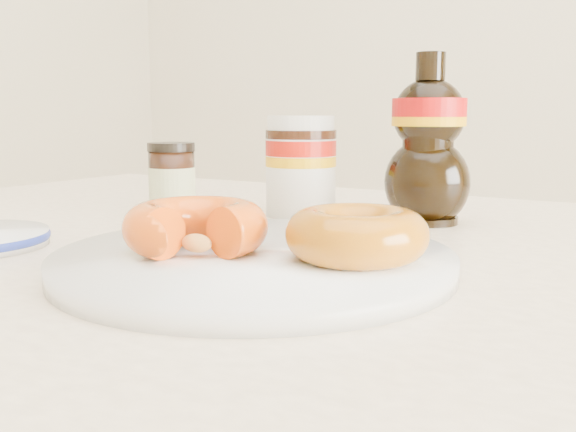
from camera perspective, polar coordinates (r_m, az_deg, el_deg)
The scene contains 7 objects.
dining_table at distance 0.56m, azimuth 5.42°, elevation -11.94°, with size 1.40×0.90×0.75m.
plate at distance 0.49m, azimuth -3.02°, elevation -3.91°, with size 0.30×0.30×0.02m.
donut_bitten at distance 0.49m, azimuth -8.17°, elevation -0.94°, with size 0.11×0.11×0.04m, color #DF520C.
donut_whole at distance 0.46m, azimuth 6.13°, elevation -1.63°, with size 0.10×0.10×0.04m, color #AF5E0B.
nutella_jar at distance 0.75m, azimuth 1.15°, elevation 4.82°, with size 0.08×0.08×0.12m.
syrup_bottle at distance 0.71m, azimuth 12.34°, elevation 6.68°, with size 0.09×0.08×0.18m, color black, non-canonical shape.
dark_jar at distance 0.75m, azimuth -10.26°, elevation 3.08°, with size 0.05×0.05×0.09m.
Camera 1 is at (0.22, -0.37, 0.87)m, focal length 40.00 mm.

